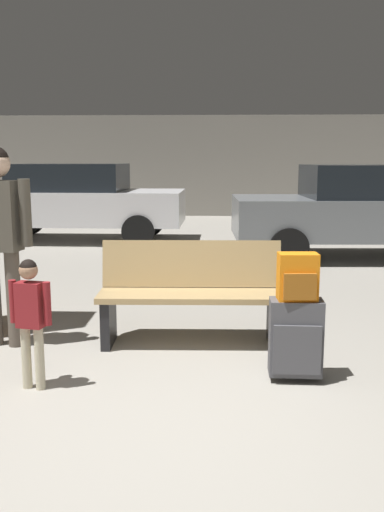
% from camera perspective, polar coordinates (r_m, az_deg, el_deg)
% --- Properties ---
extents(ground_plane, '(18.00, 18.00, 0.10)m').
position_cam_1_polar(ground_plane, '(7.21, -0.27, -3.34)').
color(ground_plane, gray).
extents(garage_back_wall, '(18.00, 0.12, 2.80)m').
position_cam_1_polar(garage_back_wall, '(15.88, 1.07, 9.18)').
color(garage_back_wall, gray).
rests_on(garage_back_wall, ground_plane).
extents(bench, '(1.61, 0.56, 0.89)m').
position_cam_1_polar(bench, '(4.89, -0.09, -3.85)').
color(bench, tan).
rests_on(bench, ground_plane).
extents(suitcase, '(0.39, 0.24, 0.60)m').
position_cam_1_polar(suitcase, '(4.16, 10.56, -8.24)').
color(suitcase, '#4C4C51').
rests_on(suitcase, ground_plane).
extents(backpack_bright, '(0.29, 0.20, 0.34)m').
position_cam_1_polar(backpack_bright, '(4.05, 10.77, -2.17)').
color(backpack_bright, orange).
rests_on(backpack_bright, suitcase).
extents(child, '(0.31, 0.21, 0.93)m').
position_cam_1_polar(child, '(4.03, -16.20, -5.33)').
color(child, beige).
rests_on(child, ground_plane).
extents(parked_car_far, '(4.13, 1.86, 1.51)m').
position_cam_1_polar(parked_car_far, '(11.23, -11.73, 5.63)').
color(parked_car_far, silver).
rests_on(parked_car_far, ground_plane).
extents(parked_car_near, '(4.15, 1.90, 1.51)m').
position_cam_1_polar(parked_car_near, '(9.45, 17.19, 4.62)').
color(parked_car_near, slate).
rests_on(parked_car_near, ground_plane).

